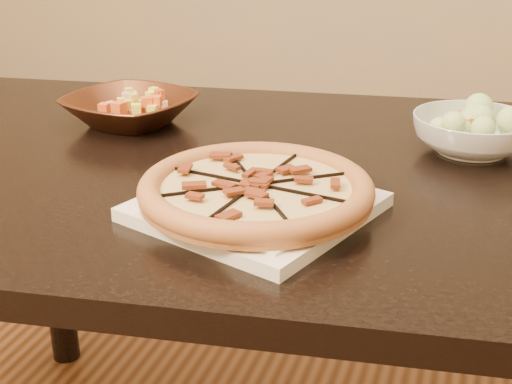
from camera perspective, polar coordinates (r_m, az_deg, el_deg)
dining_table at (r=1.17m, az=-2.53°, el=-2.27°), size 1.46×1.04×0.75m
plate at (r=0.93m, az=-0.00°, el=-1.10°), size 0.33×0.33×0.02m
pizza at (r=0.92m, az=-0.00°, el=0.23°), size 0.31×0.31×0.03m
bronze_bowl at (r=1.31m, az=-10.03°, el=6.50°), size 0.26×0.26×0.05m
mixed_dish at (r=1.30m, az=-10.20°, el=8.22°), size 0.10×0.11×0.03m
salad_bowl at (r=1.20m, az=16.93°, el=4.47°), size 0.25×0.25×0.06m
salad at (r=1.19m, az=17.18°, el=6.65°), size 0.10×0.10×0.04m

